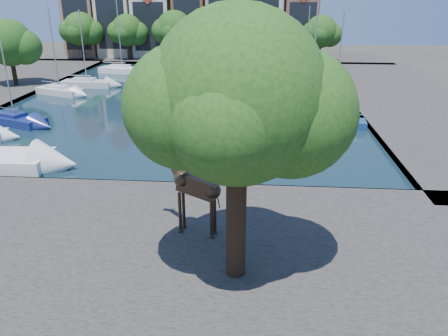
{
  "coord_description": "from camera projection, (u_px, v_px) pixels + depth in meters",
  "views": [
    {
      "loc": [
        8.24,
        -24.15,
        11.36
      ],
      "look_at": [
        6.46,
        -2.0,
        2.32
      ],
      "focal_mm": 35.0,
      "sensor_mm": 36.0,
      "label": 1
    }
  ],
  "objects": [
    {
      "name": "ground",
      "position": [
        123.0,
        187.0,
        27.19
      ],
      "size": [
        160.0,
        160.0,
        0.0
      ],
      "primitive_type": "plane",
      "color": "#38332B",
      "rests_on": "ground"
    },
    {
      "name": "water_basin",
      "position": [
        185.0,
        99.0,
        49.33
      ],
      "size": [
        38.0,
        50.0,
        0.08
      ],
      "primitive_type": "cube",
      "color": "black",
      "rests_on": "ground"
    },
    {
      "name": "near_quay",
      "position": [
        80.0,
        244.0,
        20.63
      ],
      "size": [
        50.0,
        14.0,
        0.5
      ],
      "primitive_type": "cube",
      "color": "#47413D",
      "rests_on": "ground"
    },
    {
      "name": "far_quay",
      "position": [
        214.0,
        57.0,
        78.8
      ],
      "size": [
        60.0,
        16.0,
        0.5
      ],
      "primitive_type": "cube",
      "color": "#47413D",
      "rests_on": "ground"
    },
    {
      "name": "right_quay",
      "position": [
        413.0,
        101.0,
        47.41
      ],
      "size": [
        14.0,
        52.0,
        0.5
      ],
      "primitive_type": "cube",
      "color": "#47413D",
      "rests_on": "ground"
    },
    {
      "name": "plane_tree",
      "position": [
        241.0,
        103.0,
        15.42
      ],
      "size": [
        8.32,
        6.4,
        10.62
      ],
      "color": "#332114",
      "rests_on": "near_quay"
    },
    {
      "name": "townhouse_west_end",
      "position": [
        86.0,
        15.0,
        77.81
      ],
      "size": [
        5.44,
        9.18,
        14.93
      ],
      "color": "#936A50",
      "rests_on": "far_quay"
    },
    {
      "name": "townhouse_west_mid",
      "position": [
        118.0,
        10.0,
        77.04
      ],
      "size": [
        5.94,
        9.18,
        16.79
      ],
      "color": "beige",
      "rests_on": "far_quay"
    },
    {
      "name": "townhouse_west_inner",
      "position": [
        154.0,
        15.0,
        76.89
      ],
      "size": [
        6.43,
        9.18,
        15.15
      ],
      "color": "silver",
      "rests_on": "far_quay"
    },
    {
      "name": "townhouse_center",
      "position": [
        191.0,
        9.0,
        76.03
      ],
      "size": [
        5.44,
        9.18,
        16.93
      ],
      "color": "brown",
      "rests_on": "far_quay"
    },
    {
      "name": "townhouse_east_inner",
      "position": [
        225.0,
        13.0,
        75.82
      ],
      "size": [
        5.94,
        9.18,
        15.79
      ],
      "color": "tan",
      "rests_on": "far_quay"
    },
    {
      "name": "townhouse_east_mid",
      "position": [
        263.0,
        11.0,
        75.2
      ],
      "size": [
        6.43,
        9.18,
        16.65
      ],
      "color": "beige",
      "rests_on": "far_quay"
    },
    {
      "name": "townhouse_east_end",
      "position": [
        300.0,
        17.0,
        75.1
      ],
      "size": [
        5.44,
        9.18,
        14.43
      ],
      "color": "brown",
      "rests_on": "far_quay"
    },
    {
      "name": "far_tree_far_west",
      "position": [
        81.0,
        30.0,
        73.48
      ],
      "size": [
        7.28,
        5.6,
        7.68
      ],
      "color": "#332114",
      "rests_on": "far_quay"
    },
    {
      "name": "far_tree_west",
      "position": [
        128.0,
        31.0,
        72.93
      ],
      "size": [
        6.76,
        5.2,
        7.36
      ],
      "color": "#332114",
      "rests_on": "far_quay"
    },
    {
      "name": "far_tree_mid_west",
      "position": [
        175.0,
        30.0,
        72.25
      ],
      "size": [
        7.8,
        6.0,
        8.0
      ],
      "color": "#332114",
      "rests_on": "far_quay"
    },
    {
      "name": "far_tree_mid_east",
      "position": [
        223.0,
        32.0,
        71.72
      ],
      "size": [
        7.02,
        5.4,
        7.52
      ],
      "color": "#332114",
      "rests_on": "far_quay"
    },
    {
      "name": "far_tree_east",
      "position": [
        272.0,
        31.0,
        71.09
      ],
      "size": [
        7.54,
        5.8,
        7.84
      ],
      "color": "#332114",
      "rests_on": "far_quay"
    },
    {
      "name": "far_tree_far_east",
      "position": [
        321.0,
        33.0,
        70.56
      ],
      "size": [
        6.76,
        5.2,
        7.36
      ],
      "color": "#332114",
      "rests_on": "far_quay"
    },
    {
      "name": "side_tree_left_far",
      "position": [
        10.0,
        44.0,
        52.63
      ],
      "size": [
        7.28,
        5.6,
        7.88
      ],
      "color": "#332114",
      "rests_on": "left_quay"
    },
    {
      "name": "giraffe_statue",
      "position": [
        192.0,
        185.0,
        20.27
      ],
      "size": [
        3.5,
        1.19,
        5.04
      ],
      "color": "#37271B",
      "rests_on": "near_quay"
    },
    {
      "name": "sailboat_left_b",
      "position": [
        14.0,
        118.0,
        39.65
      ],
      "size": [
        6.53,
        4.29,
        11.45
      ],
      "color": "navy",
      "rests_on": "water_basin"
    },
    {
      "name": "sailboat_left_c",
      "position": [
        60.0,
        90.0,
        50.97
      ],
      "size": [
        6.06,
        3.91,
        9.81
      ],
      "color": "silver",
      "rests_on": "water_basin"
    },
    {
      "name": "sailboat_left_d",
      "position": [
        87.0,
        82.0,
        55.02
      ],
      "size": [
        6.31,
        2.31,
        9.24
      ],
      "color": "beige",
      "rests_on": "water_basin"
    },
    {
      "name": "sailboat_left_e",
      "position": [
        122.0,
        69.0,
        64.47
      ],
      "size": [
        7.04,
        3.52,
        11.04
      ],
      "color": "white",
      "rests_on": "water_basin"
    },
    {
      "name": "sailboat_right_a",
      "position": [
        309.0,
        122.0,
        38.56
      ],
      "size": [
        6.41,
        3.76,
        10.54
      ],
      "color": "white",
      "rests_on": "water_basin"
    },
    {
      "name": "sailboat_right_b",
      "position": [
        334.0,
        121.0,
        38.95
      ],
      "size": [
        5.73,
        2.42,
        9.72
      ],
      "color": "navy",
      "rests_on": "water_basin"
    },
    {
      "name": "sailboat_right_c",
      "position": [
        312.0,
        81.0,
        55.53
      ],
      "size": [
        7.19,
        4.09,
        12.01
      ],
      "color": "silver",
      "rests_on": "water_basin"
    },
    {
      "name": "sailboat_right_d",
      "position": [
        306.0,
        70.0,
        63.88
      ],
      "size": [
        6.15,
        2.52,
        9.33
      ],
      "color": "white",
      "rests_on": "water_basin"
    }
  ]
}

